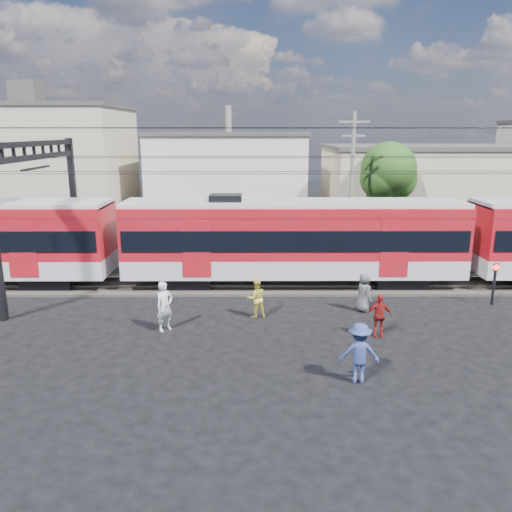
% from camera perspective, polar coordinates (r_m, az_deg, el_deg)
% --- Properties ---
extents(ground, '(120.00, 120.00, 0.00)m').
position_cam_1_polar(ground, '(17.02, -0.46, -11.54)').
color(ground, black).
rests_on(ground, ground).
extents(track_bed, '(70.00, 3.40, 0.12)m').
position_cam_1_polar(track_bed, '(24.46, -0.40, -3.28)').
color(track_bed, '#2D2823').
rests_on(track_bed, ground).
extents(rail_near, '(70.00, 0.12, 0.12)m').
position_cam_1_polar(rail_near, '(23.71, -0.41, -3.54)').
color(rail_near, '#59544C').
rests_on(rail_near, track_bed).
extents(rail_far, '(70.00, 0.12, 0.12)m').
position_cam_1_polar(rail_far, '(25.15, -0.40, -2.51)').
color(rail_far, '#59544C').
rests_on(rail_far, track_bed).
extents(commuter_train, '(50.30, 3.08, 4.17)m').
position_cam_1_polar(commuter_train, '(23.96, 4.77, 2.09)').
color(commuter_train, black).
rests_on(commuter_train, ground).
extents(catenary, '(70.00, 9.30, 7.52)m').
position_cam_1_polar(catenary, '(25.02, -20.86, 8.08)').
color(catenary, black).
rests_on(catenary, ground).
extents(building_west, '(14.28, 10.20, 9.30)m').
position_cam_1_polar(building_west, '(42.97, -24.00, 9.29)').
color(building_west, '#B9A88D').
rests_on(building_west, ground).
extents(building_midwest, '(12.24, 12.24, 7.30)m').
position_cam_1_polar(building_midwest, '(42.56, -3.09, 9.08)').
color(building_midwest, beige).
rests_on(building_midwest, ground).
extents(building_mideast, '(16.32, 10.20, 6.30)m').
position_cam_1_polar(building_mideast, '(41.96, 19.31, 7.56)').
color(building_mideast, '#B9A88D').
rests_on(building_mideast, ground).
extents(utility_pole_mid, '(1.80, 0.24, 8.50)m').
position_cam_1_polar(utility_pole_mid, '(31.05, 10.88, 8.62)').
color(utility_pole_mid, slate).
rests_on(utility_pole_mid, ground).
extents(tree_near, '(3.82, 3.64, 6.72)m').
position_cam_1_polar(tree_near, '(34.77, 15.14, 9.16)').
color(tree_near, '#382619').
rests_on(tree_near, ground).
extents(pedestrian_a, '(0.82, 0.81, 1.92)m').
position_cam_1_polar(pedestrian_a, '(19.17, -10.40, -5.67)').
color(pedestrian_a, silver).
rests_on(pedestrian_a, ground).
extents(pedestrian_b, '(0.92, 0.80, 1.60)m').
position_cam_1_polar(pedestrian_b, '(20.22, 0.03, -4.85)').
color(pedestrian_b, gold).
rests_on(pedestrian_b, ground).
extents(pedestrian_c, '(1.27, 0.80, 1.88)m').
position_cam_1_polar(pedestrian_c, '(15.44, 11.72, -10.80)').
color(pedestrian_c, navy).
rests_on(pedestrian_c, ground).
extents(pedestrian_d, '(0.96, 0.40, 1.63)m').
position_cam_1_polar(pedestrian_d, '(18.89, 13.86, -6.63)').
color(pedestrian_d, maroon).
rests_on(pedestrian_d, ground).
extents(pedestrian_e, '(0.82, 0.95, 1.64)m').
position_cam_1_polar(pedestrian_e, '(21.35, 12.21, -4.09)').
color(pedestrian_e, '#4D4C51').
rests_on(pedestrian_e, ground).
extents(crossing_signal, '(0.27, 0.27, 1.86)m').
position_cam_1_polar(crossing_signal, '(23.82, 25.64, -2.10)').
color(crossing_signal, black).
rests_on(crossing_signal, ground).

